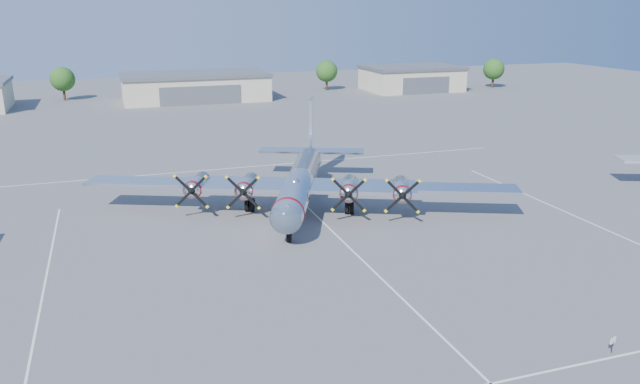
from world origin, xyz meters
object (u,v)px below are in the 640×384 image
object	(u,v)px
main_bomber_b29	(301,207)
tree_east	(327,71)
tree_far_east	(494,69)
hangar_east	(411,78)
tree_west	(63,79)
info_placard	(613,342)
hangar_center	(195,86)

from	to	relation	value
main_bomber_b29	tree_east	bearing A→B (deg)	92.22
tree_east	tree_far_east	world-z (taller)	same
hangar_east	tree_west	size ratio (longest dim) A/B	3.10
tree_far_east	main_bomber_b29	world-z (taller)	tree_far_east
tree_west	hangar_east	bearing A→B (deg)	-6.28
tree_east	main_bomber_b29	xyz separation A→B (m)	(-30.50, -79.54, -4.22)
hangar_east	tree_west	distance (m)	73.46
main_bomber_b29	info_placard	distance (m)	31.21
tree_west	tree_far_east	size ratio (longest dim) A/B	1.00
hangar_center	info_placard	bearing A→B (deg)	-85.65
tree_west	main_bomber_b29	world-z (taller)	tree_west
tree_far_east	info_placard	distance (m)	118.11
hangar_center	hangar_east	distance (m)	48.00
tree_west	main_bomber_b29	xyz separation A→B (m)	(24.50, -81.54, -4.22)
tree_east	hangar_center	bearing A→B (deg)	-168.62
hangar_center	tree_east	world-z (taller)	tree_east
hangar_east	main_bomber_b29	distance (m)	88.11
tree_far_east	tree_east	bearing A→B (deg)	168.11
hangar_east	info_placard	distance (m)	111.08
hangar_center	main_bomber_b29	bearing A→B (deg)	-90.39
tree_east	tree_far_east	bearing A→B (deg)	-11.89
hangar_center	info_placard	distance (m)	103.88
hangar_east	tree_east	bearing A→B (deg)	161.46
hangar_east	info_placard	world-z (taller)	hangar_east
tree_far_east	main_bomber_b29	size ratio (longest dim) A/B	0.17
tree_east	info_placard	distance (m)	111.87
tree_far_east	main_bomber_b29	xyz separation A→B (m)	(-68.50, -71.54, -4.22)
tree_west	tree_far_east	bearing A→B (deg)	-6.14
hangar_center	main_bomber_b29	xyz separation A→B (m)	(-0.50, -73.51, -2.71)
tree_west	hangar_center	bearing A→B (deg)	-17.82
tree_west	tree_east	size ratio (longest dim) A/B	1.00
tree_east	info_placard	xyz separation A→B (m)	(-22.12, -109.60, -3.57)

